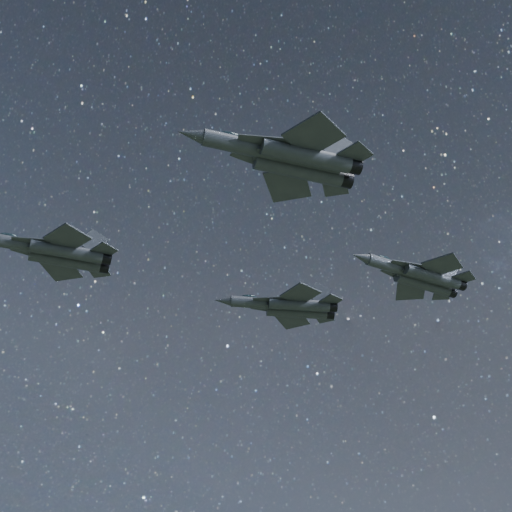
{
  "coord_description": "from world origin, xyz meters",
  "views": [
    {
      "loc": [
        -5.89,
        -65.28,
        105.67
      ],
      "look_at": [
        -0.81,
        -0.53,
        151.9
      ],
      "focal_mm": 50.0,
      "sensor_mm": 36.0,
      "label": 1
    }
  ],
  "objects": [
    {
      "name": "jet_right",
      "position": [
        0.87,
        -16.93,
        151.62
      ],
      "size": [
        18.31,
        12.52,
        4.6
      ],
      "rotation": [
        0.0,
        0.0,
        0.23
      ],
      "color": "#2B2F36"
    },
    {
      "name": "jet_slot",
      "position": [
        18.34,
        1.78,
        151.8
      ],
      "size": [
        15.44,
        10.23,
        3.94
      ],
      "rotation": [
        0.0,
        0.0,
        0.38
      ],
      "color": "#2B2F36"
    },
    {
      "name": "jet_left",
      "position": [
        4.45,
        13.45,
        154.09
      ],
      "size": [
        16.51,
        11.71,
        4.2
      ],
      "rotation": [
        0.0,
        0.0,
        0.04
      ],
      "color": "#2B2F36"
    },
    {
      "name": "jet_lead",
      "position": [
        -23.22,
        0.4,
        151.88
      ],
      "size": [
        16.55,
        11.29,
        4.16
      ],
      "rotation": [
        0.0,
        0.0,
        0.24
      ],
      "color": "#2B2F36"
    }
  ]
}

